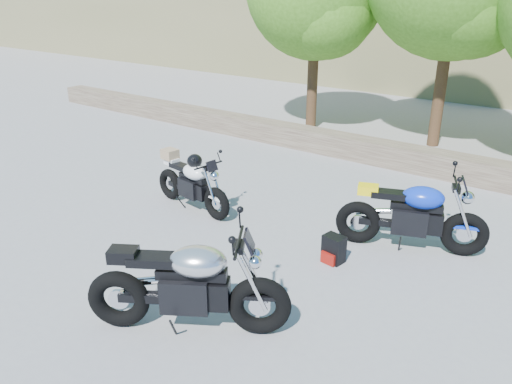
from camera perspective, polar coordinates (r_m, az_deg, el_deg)
ground at (r=7.38m, az=-5.94°, el=-7.42°), size 90.00×90.00×0.00m
stone_wall at (r=11.58m, az=12.63°, el=4.71°), size 22.00×0.55×0.50m
silver_bike at (r=5.68m, az=-7.67°, el=-10.65°), size 2.07×1.38×1.17m
white_bike at (r=8.78m, az=-7.39°, el=1.19°), size 1.87×0.59×1.04m
blue_bike at (r=7.68m, az=17.46°, el=-2.63°), size 2.11×1.01×1.11m
backpack at (r=7.22m, az=8.84°, el=-6.50°), size 0.33×0.29×0.40m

